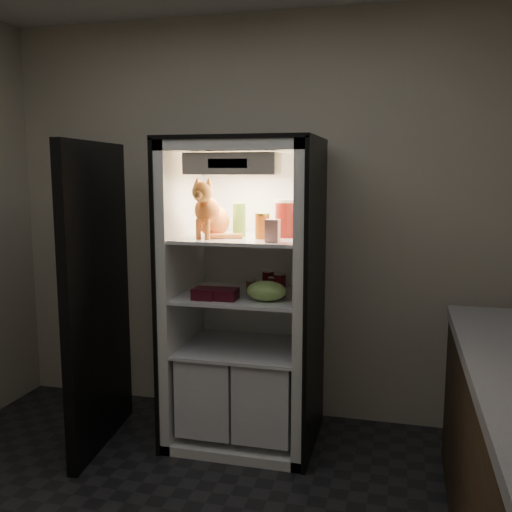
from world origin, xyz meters
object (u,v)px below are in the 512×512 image
Objects in this scene: condiment_jar at (251,286)px; grape_bag at (266,291)px; cream_carton at (273,231)px; soda_can_c at (273,287)px; mayo_tub at (262,225)px; salsa_jar at (262,226)px; berry_box_right at (226,294)px; pepper_jar at (286,218)px; soda_can_a at (268,282)px; soda_can_b at (280,285)px; tabby_cat at (211,215)px; refrigerator at (246,315)px; parmesan_shaker at (239,220)px; berry_box_left at (205,293)px.

grape_bag is (0.14, -0.18, 0.01)m from condiment_jar.
cream_carton is 1.10× the size of soda_can_c.
mayo_tub is 0.21m from salsa_jar.
salsa_jar is 0.45m from berry_box_right.
pepper_jar is 1.76× the size of cream_carton.
salsa_jar is 1.09× the size of soda_can_a.
salsa_jar is at bearing -135.66° from soda_can_c.
mayo_tub is 0.39m from condiment_jar.
pepper_jar is at bearing 69.13° from grape_bag.
soda_can_b is 0.04m from soda_can_c.
salsa_jar is 1.30× the size of soda_can_c.
condiment_jar is (0.21, 0.12, -0.44)m from tabby_cat.
refrigerator is at bearing 158.38° from soda_can_c.
parmesan_shaker is at bearing 139.96° from cream_carton.
grape_bag is at bearing -110.87° from pepper_jar.
berry_box_left is (-0.16, -0.19, -0.42)m from parmesan_shaker.
berry_box_right is (-0.19, -0.11, -0.39)m from salsa_jar.
condiment_jar is 0.23m from grape_bag.
refrigerator is at bearing -137.37° from mayo_tub.
mayo_tub is at bearing 51.25° from berry_box_left.
grape_bag reaches higher than condiment_jar.
mayo_tub is at bearing 51.81° from parmesan_shaker.
grape_bag is at bearing 127.88° from cream_carton.
mayo_tub is at bearing 48.49° from tabby_cat.
soda_can_a reaches higher than berry_box_right.
soda_can_a is (-0.11, 0.02, -0.39)m from pepper_jar.
tabby_cat is 2.79× the size of berry_box_left.
soda_can_b is (-0.00, 0.20, -0.34)m from cream_carton.
mayo_tub is at bearing 108.18° from grape_bag.
soda_can_b is 0.14m from grape_bag.
parmesan_shaker is at bearing -171.08° from pepper_jar.
cream_carton is 0.97× the size of berry_box_left.
salsa_jar is 0.52m from berry_box_left.
soda_can_c is 0.13m from grape_bag.
grape_bag is 0.36m from berry_box_left.
soda_can_b is 0.59× the size of grape_bag.
mayo_tub reaches higher than soda_can_b.
mayo_tub is 0.53× the size of grape_bag.
tabby_cat is at bearing -162.49° from pepper_jar.
pepper_jar is at bearing 43.45° from soda_can_c.
tabby_cat is 0.43m from cream_carton.
soda_can_b is 1.06× the size of berry_box_left.
soda_can_b is at bearing -113.17° from pepper_jar.
soda_can_a is at bearing 121.52° from soda_can_c.
condiment_jar is at bearing -111.52° from mayo_tub.
grape_bag reaches higher than soda_can_c.
refrigerator is 12.72× the size of salsa_jar.
soda_can_a is 0.21m from grape_bag.
berry_box_right is at bearing -99.41° from parmesan_shaker.
parmesan_shaker is 1.55× the size of berry_box_left.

